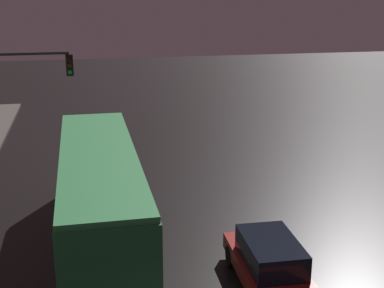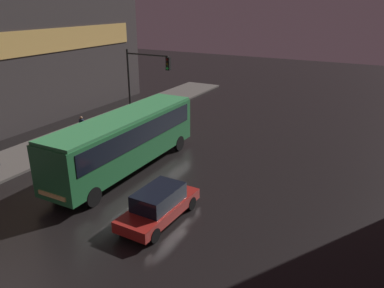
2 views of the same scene
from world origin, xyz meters
name	(u,v)px [view 1 (image 1 of 2)]	position (x,y,z in m)	size (l,w,h in m)	color
bus_near	(100,189)	(-2.07, 10.19, 2.07)	(2.57, 11.18, 3.36)	#236B38
car_taxi	(270,264)	(2.58, 6.55, 0.78)	(1.88, 4.47, 1.55)	maroon
traffic_light_main	(17,94)	(-5.11, 16.35, 4.19)	(3.73, 0.35, 6.13)	#2D2D2D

